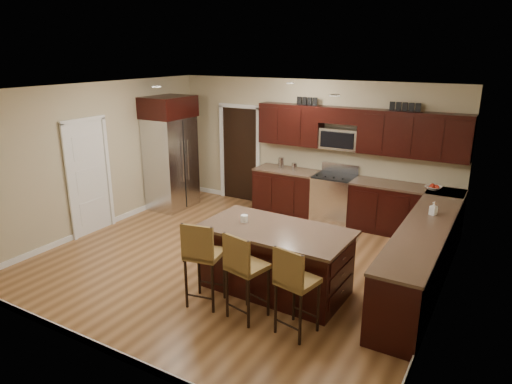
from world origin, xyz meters
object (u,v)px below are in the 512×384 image
Objects in this scene: range at (334,198)px; stool_right at (294,281)px; island at (275,261)px; refrigerator at (171,152)px; stool_mid at (244,267)px; stool_left at (202,254)px.

stool_right is (0.96, -3.82, 0.23)m from range.
island is 1.85× the size of stool_right.
stool_right is 5.19m from refrigerator.
stool_right is (0.69, -0.85, 0.27)m from island.
island is at bearing 102.65° from stool_mid.
refrigerator is at bearing 152.94° from stool_mid.
refrigerator is at bearing 124.57° from stool_left.
range is at bearing 106.31° from stool_mid.
refrigerator is (-3.58, 2.92, 0.49)m from stool_mid.
refrigerator is at bearing 157.11° from stool_right.
range is 3.85m from stool_left.
range is 2.99m from island.
stool_left is at bearing -124.17° from island.
refrigerator is (-4.26, 2.92, 0.50)m from stool_right.
range is at bearing 15.34° from refrigerator.
island is 1.77× the size of stool_left.
stool_left reaches higher than range.
range is at bearing 115.60° from stool_right.
refrigerator is at bearing 151.57° from island.
stool_mid is at bearing -85.85° from range.
range is 0.53× the size of island.
stool_mid is 0.49× the size of refrigerator.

